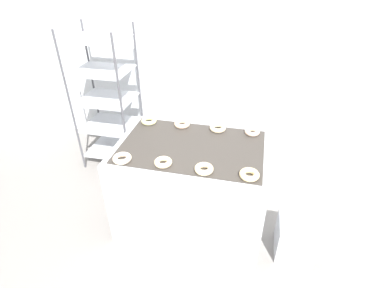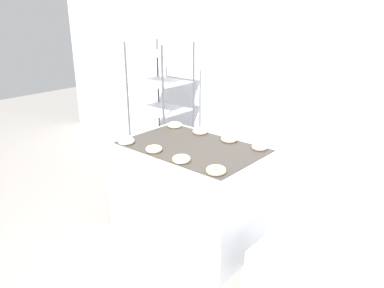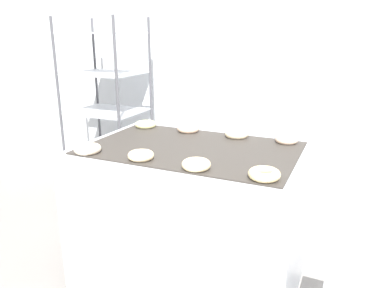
{
  "view_description": "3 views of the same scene",
  "coord_description": "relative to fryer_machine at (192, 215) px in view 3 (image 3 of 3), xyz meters",
  "views": [
    {
      "loc": [
        0.48,
        -1.42,
        2.31
      ],
      "look_at": [
        0.0,
        0.7,
        0.91
      ],
      "focal_mm": 28.0,
      "sensor_mm": 36.0,
      "label": 1
    },
    {
      "loc": [
        2.03,
        -1.67,
        2.05
      ],
      "look_at": [
        0.0,
        0.7,
        0.91
      ],
      "focal_mm": 35.0,
      "sensor_mm": 36.0,
      "label": 2
    },
    {
      "loc": [
        0.86,
        -1.24,
        1.54
      ],
      "look_at": [
        0.0,
        0.7,
        0.91
      ],
      "focal_mm": 35.0,
      "sensor_mm": 36.0,
      "label": 3
    }
  ],
  "objects": [
    {
      "name": "wall_back",
      "position": [
        -0.0,
        1.43,
        0.96
      ],
      "size": [
        8.0,
        0.05,
        2.8
      ],
      "color": "silver",
      "rests_on": "ground_plane"
    },
    {
      "name": "baking_rack_cart",
      "position": [
        -1.21,
        0.81,
        0.41
      ],
      "size": [
        0.64,
        0.55,
        1.67
      ],
      "color": "#4C4C51",
      "rests_on": "ground_plane"
    },
    {
      "name": "donut_near_midleft",
      "position": [
        -0.16,
        -0.31,
        0.47
      ],
      "size": [
        0.14,
        0.14,
        0.04
      ],
      "primitive_type": "torus",
      "color": "beige",
      "rests_on": "fryer_machine"
    },
    {
      "name": "donut_far_midright",
      "position": [
        0.17,
        0.32,
        0.47
      ],
      "size": [
        0.15,
        0.15,
        0.04
      ],
      "primitive_type": "torus",
      "color": "beige",
      "rests_on": "fryer_machine"
    },
    {
      "name": "donut_far_left",
      "position": [
        -0.51,
        0.32,
        0.47
      ],
      "size": [
        0.15,
        0.15,
        0.04
      ],
      "primitive_type": "torus",
      "color": "beige",
      "rests_on": "fryer_machine"
    },
    {
      "name": "donut_far_right",
      "position": [
        0.49,
        0.33,
        0.47
      ],
      "size": [
        0.14,
        0.14,
        0.04
      ],
      "primitive_type": "torus",
      "color": "beige",
      "rests_on": "fryer_machine"
    },
    {
      "name": "donut_near_left",
      "position": [
        -0.5,
        -0.33,
        0.47
      ],
      "size": [
        0.15,
        0.15,
        0.04
      ],
      "primitive_type": "torus",
      "color": "beige",
      "rests_on": "fryer_machine"
    },
    {
      "name": "donut_near_midright",
      "position": [
        0.17,
        -0.32,
        0.47
      ],
      "size": [
        0.15,
        0.15,
        0.04
      ],
      "primitive_type": "torus",
      "color": "beige",
      "rests_on": "fryer_machine"
    },
    {
      "name": "fryer_machine",
      "position": [
        0.0,
        0.0,
        0.0
      ],
      "size": [
        1.33,
        0.89,
        0.89
      ],
      "color": "#B7BABF",
      "rests_on": "ground_plane"
    },
    {
      "name": "donut_near_right",
      "position": [
        0.51,
        -0.32,
        0.47
      ],
      "size": [
        0.15,
        0.15,
        0.05
      ],
      "primitive_type": "torus",
      "color": "#EFD08F",
      "rests_on": "fryer_machine"
    },
    {
      "name": "donut_far_midleft",
      "position": [
        -0.17,
        0.33,
        0.47
      ],
      "size": [
        0.15,
        0.15,
        0.04
      ],
      "primitive_type": "torus",
      "color": "beige",
      "rests_on": "fryer_machine"
    }
  ]
}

